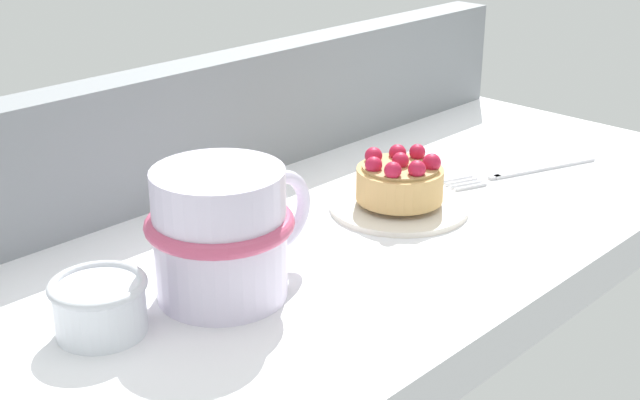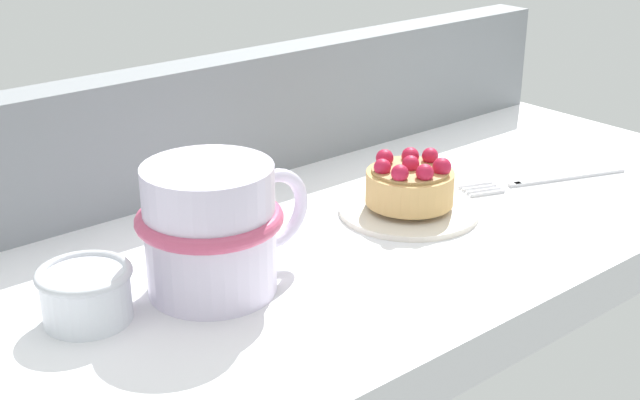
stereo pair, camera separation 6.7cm
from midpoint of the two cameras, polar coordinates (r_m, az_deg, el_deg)
ground_plane at (r=71.84cm, az=3.76°, el=-3.57°), size 84.73×36.13×3.90cm
window_rail_back at (r=80.46cm, az=-3.98°, el=5.23°), size 83.04×4.17×11.49cm
dessert_plate at (r=75.02cm, az=8.38°, el=-0.57°), size 12.01×12.01×1.00cm
raspberry_tart at (r=74.14cm, az=8.49°, el=1.07°), size 7.47×7.47×4.29cm
coffee_mug at (r=60.18cm, az=-3.92°, el=-1.86°), size 13.73×10.29×9.35cm
dessert_fork at (r=84.59cm, az=16.67°, el=1.28°), size 16.66×7.47×0.60cm
sugar_bowl at (r=58.46cm, az=-11.88°, el=-6.14°), size 6.36×6.36×3.74cm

